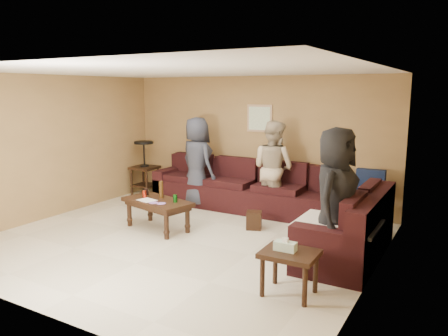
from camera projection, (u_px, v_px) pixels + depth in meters
name	position (u px, v px, depth m)	size (l,w,h in m)	color
room	(180.00, 130.00, 6.28)	(5.60, 5.50, 2.50)	beige
sectional_sofa	(272.00, 204.00, 7.41)	(4.65, 2.90, 0.97)	black
coffee_table	(157.00, 204.00, 7.04)	(1.28, 0.84, 0.77)	black
end_table_left	(144.00, 167.00, 9.40)	(0.52, 0.52, 1.16)	black
side_table_right	(289.00, 258.00, 4.77)	(0.61, 0.50, 0.64)	black
waste_bin	(254.00, 220.00, 7.10)	(0.24, 0.24, 0.29)	black
wall_art	(260.00, 118.00, 8.34)	(0.52, 0.04, 0.52)	tan
person_left	(197.00, 162.00, 8.43)	(0.84, 0.55, 1.73)	#303443
person_middle	(273.00, 168.00, 7.79)	(0.83, 0.65, 1.71)	#C0AD8F
person_right	(335.00, 198.00, 5.47)	(0.87, 0.57, 1.79)	black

